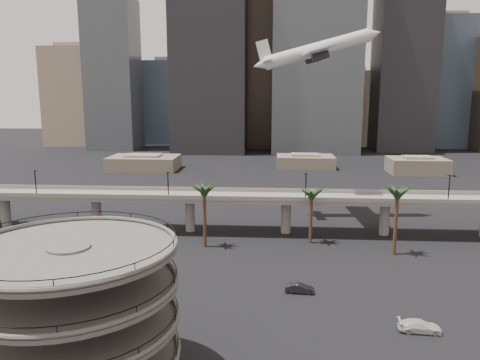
# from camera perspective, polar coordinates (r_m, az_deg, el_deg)

# --- Properties ---
(parking_ramp) EXTENTS (22.20, 22.20, 17.35)m
(parking_ramp) POSITION_cam_1_polar(r_m,az_deg,el_deg) (53.33, -19.74, -14.14)
(parking_ramp) COLOR #4F4C49
(parking_ramp) RESTS_ON ground
(overpass) EXTENTS (130.00, 9.30, 14.70)m
(overpass) POSITION_cam_1_polar(r_m,az_deg,el_deg) (106.22, -0.29, -2.54)
(overpass) COLOR slate
(overpass) RESTS_ON ground
(palm_trees) EXTENTS (42.40, 10.40, 14.00)m
(palm_trees) POSITION_cam_1_polar(r_m,az_deg,el_deg) (95.18, 7.70, -1.67)
(palm_trees) COLOR #4C3120
(palm_trees) RESTS_ON ground
(low_buildings) EXTENTS (135.00, 27.50, 6.80)m
(low_buildings) POSITION_cam_1_polar(r_m,az_deg,el_deg) (192.59, 3.63, 2.08)
(low_buildings) COLOR #635B49
(low_buildings) RESTS_ON ground
(skyline) EXTENTS (269.00, 86.00, 127.36)m
(skyline) POSITION_cam_1_polar(r_m,az_deg,el_deg) (265.74, 5.66, 13.88)
(skyline) COLOR #86725C
(skyline) RESTS_ON ground
(airborne_jet) EXTENTS (31.61, 27.96, 11.21)m
(airborne_jet) POSITION_cam_1_polar(r_m,az_deg,el_deg) (118.73, 9.26, 15.35)
(airborne_jet) COLOR silver
(airborne_jet) RESTS_ON ground
(car_a) EXTENTS (4.55, 2.49, 1.47)m
(car_a) POSITION_cam_1_polar(r_m,az_deg,el_deg) (73.23, -11.09, -14.50)
(car_a) COLOR #A91832
(car_a) RESTS_ON ground
(car_b) EXTENTS (4.74, 1.97, 1.52)m
(car_b) POSITION_cam_1_polar(r_m,az_deg,el_deg) (77.29, 7.27, -12.96)
(car_b) COLOR black
(car_b) RESTS_ON ground
(car_c) EXTENTS (5.76, 2.64, 1.63)m
(car_c) POSITION_cam_1_polar(r_m,az_deg,el_deg) (69.83, 21.07, -16.28)
(car_c) COLOR silver
(car_c) RESTS_ON ground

